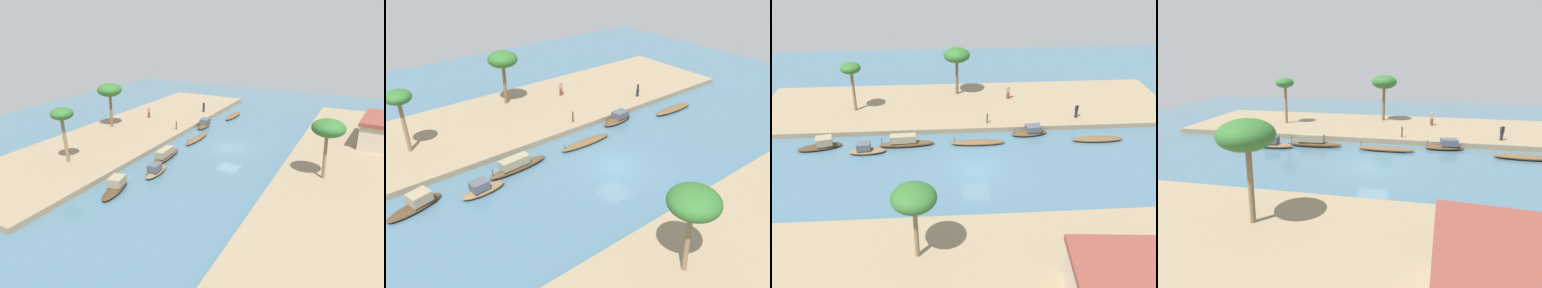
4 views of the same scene
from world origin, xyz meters
TOP-DOWN VIEW (x-y plane):
  - river_water at (0.00, 0.00)m, footprint 72.26×72.26m
  - riverbank_left at (0.00, -13.13)m, footprint 46.01×12.50m
  - riverbank_right at (0.00, 13.13)m, footprint 46.01×12.50m
  - sampan_with_tall_canopy at (14.48, -4.61)m, footprint 4.34×2.14m
  - sampan_near_left_bank at (6.47, -4.52)m, footprint 5.37×1.26m
  - sampan_with_red_awning at (-0.58, -4.43)m, footprint 5.29×1.02m
  - sampan_midstream at (-12.46, -4.33)m, footprint 5.10×1.17m
  - sampan_upstream_small at (-6.10, -6.05)m, footprint 3.78×1.67m
  - sampan_downstream_large at (10.07, -3.42)m, footprint 3.48×1.30m
  - person_on_near_bank at (-5.07, -14.26)m, footprint 0.39×0.35m
  - person_by_mooring at (-11.56, -8.74)m, footprint 0.43×0.43m
  - mooring_post at (-1.87, -7.99)m, footprint 0.14×0.14m
  - palm_tree_left_near at (0.85, -16.07)m, footprint 3.05×3.05m
  - palm_tree_left_far at (12.35, -12.26)m, footprint 2.15×2.15m
  - palm_tree_right_tall at (4.83, 10.69)m, footprint 2.83×2.83m

SIDE VIEW (x-z plane):
  - river_water at x=0.00m, z-range 0.00..0.00m
  - sampan_with_red_awning at x=-0.58m, z-range -0.22..0.64m
  - sampan_midstream at x=-12.46m, z-range 0.00..0.44m
  - riverbank_left at x=0.00m, z-range 0.00..0.50m
  - riverbank_right at x=0.00m, z-range 0.00..0.50m
  - sampan_upstream_small at x=-6.10m, z-range -0.13..0.90m
  - sampan_downstream_large at x=10.07m, z-range -0.15..0.96m
  - sampan_with_tall_canopy at x=14.48m, z-range -0.15..1.01m
  - sampan_near_left_bank at x=6.47m, z-range -0.13..1.10m
  - mooring_post at x=-1.87m, z-range 0.50..1.58m
  - person_on_near_bank at x=-5.07m, z-range 0.39..2.02m
  - person_by_mooring at x=-11.56m, z-range 0.43..2.00m
  - palm_tree_right_tall at x=4.83m, z-range 2.34..7.72m
  - palm_tree_left_far at x=12.35m, z-range 2.41..7.85m
  - palm_tree_left_near at x=0.85m, z-range 2.40..8.06m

